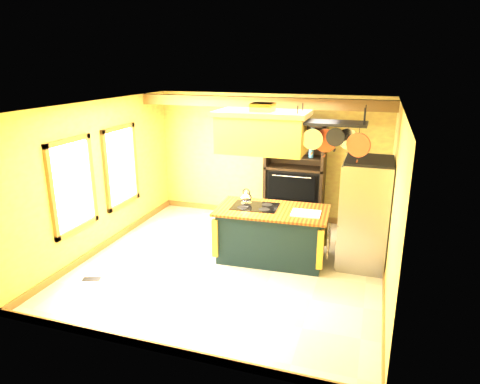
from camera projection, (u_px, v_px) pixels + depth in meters
The scene contains 15 objects.
floor at pixel (232, 263), 7.37m from camera, with size 5.00×5.00×0.00m, color beige.
ceiling at pixel (231, 105), 6.58m from camera, with size 5.00×5.00×0.00m, color white.
wall_back at pixel (270, 157), 9.25m from camera, with size 5.00×0.02×2.70m, color #E0CE52.
wall_front at pixel (158, 250), 4.70m from camera, with size 5.00×0.02×2.70m, color #E0CE52.
wall_left at pixel (101, 176), 7.72m from camera, with size 0.02×5.00×2.70m, color #E0CE52.
wall_right at pixel (394, 204), 6.24m from camera, with size 0.02×5.00×2.70m, color #E0CE52.
ceiling_beam at pixel (261, 102), 8.16m from camera, with size 5.00×0.15×0.20m, color olive.
window_near at pixel (73, 186), 6.96m from camera, with size 0.06×1.06×1.56m.
window_far at pixel (121, 166), 8.24m from camera, with size 0.06×1.06×1.56m.
kitchen_island at pixel (272, 234), 7.44m from camera, with size 1.95×1.15×1.11m.
range_hood at pixel (262, 131), 6.97m from camera, with size 1.50×0.85×0.80m.
pot_rack at pixel (332, 131), 6.63m from camera, with size 1.20×0.54×0.76m.
refrigerator at pixel (364, 215), 7.13m from camera, with size 0.78×0.92×1.80m.
hutch at pixel (294, 185), 9.00m from camera, with size 1.23×0.56×2.18m.
floor_register at pixel (92, 279), 6.84m from camera, with size 0.28×0.12×0.01m, color black.
Camera 1 is at (2.20, -6.32, 3.35)m, focal length 32.00 mm.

